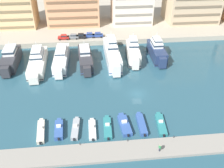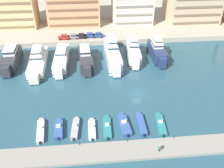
{
  "view_description": "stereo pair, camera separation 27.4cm",
  "coord_description": "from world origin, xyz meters",
  "px_view_note": "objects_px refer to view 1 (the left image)",
  "views": [
    {
      "loc": [
        -12.31,
        -53.67,
        39.81
      ],
      "look_at": [
        -6.76,
        1.77,
        2.5
      ],
      "focal_mm": 40.0,
      "sensor_mm": 36.0,
      "label": 1
    },
    {
      "loc": [
        -12.03,
        -53.7,
        39.81
      ],
      "look_at": [
        -6.76,
        1.77,
        2.5
      ],
      "focal_mm": 40.0,
      "sensor_mm": 36.0,
      "label": 2
    }
  ],
  "objects_px": {
    "motorboat_teal_center": "(107,127)",
    "car_red_far_left": "(64,37)",
    "motorboat_blue_mid_right": "(141,124)",
    "car_blue_center": "(98,35)",
    "yacht_charcoal_center_left": "(85,58)",
    "motorboat_blue_center_right": "(124,125)",
    "motorboat_teal_right": "(161,124)",
    "motorboat_cream_far_left": "(41,131)",
    "yacht_charcoal_far_left": "(11,59)",
    "yacht_navy_mid_right": "(157,51)",
    "car_blue_center_left": "(89,35)",
    "pedestrian_near_edge": "(160,147)",
    "car_black_mid_left": "(81,36)",
    "yacht_white_center": "(112,53)",
    "motorboat_white_center_left": "(92,129)",
    "yacht_white_mid_left": "(61,59)",
    "motorboat_blue_left": "(59,129)",
    "yacht_ivory_left": "(38,61)",
    "motorboat_grey_mid_left": "(76,129)",
    "car_grey_left": "(73,36)",
    "yacht_ivory_center_right": "(133,52)"
  },
  "relations": [
    {
      "from": "motorboat_teal_center",
      "to": "car_red_far_left",
      "type": "relative_size",
      "value": 1.84
    },
    {
      "from": "motorboat_teal_right",
      "to": "yacht_charcoal_center_left",
      "type": "bearing_deg",
      "value": 118.56
    },
    {
      "from": "motorboat_cream_far_left",
      "to": "car_black_mid_left",
      "type": "height_order",
      "value": "car_black_mid_left"
    },
    {
      "from": "yacht_charcoal_center_left",
      "to": "motorboat_blue_left",
      "type": "xyz_separation_m",
      "value": [
        -6.27,
        -30.48,
        -1.54
      ]
    },
    {
      "from": "car_black_mid_left",
      "to": "car_blue_center",
      "type": "xyz_separation_m",
      "value": [
        6.39,
        0.45,
        0.0
      ]
    },
    {
      "from": "yacht_navy_mid_right",
      "to": "motorboat_blue_mid_right",
      "type": "distance_m",
      "value": 34.59
    },
    {
      "from": "yacht_ivory_center_right",
      "to": "motorboat_teal_right",
      "type": "relative_size",
      "value": 2.08
    },
    {
      "from": "yacht_navy_mid_right",
      "to": "car_black_mid_left",
      "type": "xyz_separation_m",
      "value": [
        -25.54,
        14.68,
        0.34
      ]
    },
    {
      "from": "motorboat_blue_center_right",
      "to": "yacht_charcoal_far_left",
      "type": "bearing_deg",
      "value": 135.1
    },
    {
      "from": "yacht_charcoal_far_left",
      "to": "yacht_charcoal_center_left",
      "type": "distance_m",
      "value": 23.86
    },
    {
      "from": "yacht_charcoal_far_left",
      "to": "motorboat_teal_right",
      "type": "bearing_deg",
      "value": -38.75
    },
    {
      "from": "motorboat_cream_far_left",
      "to": "motorboat_teal_right",
      "type": "distance_m",
      "value": 27.05
    },
    {
      "from": "motorboat_white_center_left",
      "to": "car_blue_center_left",
      "type": "relative_size",
      "value": 1.69
    },
    {
      "from": "motorboat_teal_right",
      "to": "car_black_mid_left",
      "type": "bearing_deg",
      "value": 111.11
    },
    {
      "from": "yacht_charcoal_center_left",
      "to": "pedestrian_near_edge",
      "type": "relative_size",
      "value": 10.01
    },
    {
      "from": "motorboat_blue_left",
      "to": "pedestrian_near_edge",
      "type": "relative_size",
      "value": 3.74
    },
    {
      "from": "yacht_navy_mid_right",
      "to": "car_blue_center_left",
      "type": "distance_m",
      "value": 26.99
    },
    {
      "from": "yacht_ivory_left",
      "to": "yacht_white_center",
      "type": "bearing_deg",
      "value": 3.71
    },
    {
      "from": "car_black_mid_left",
      "to": "motorboat_teal_right",
      "type": "bearing_deg",
      "value": -68.89
    },
    {
      "from": "yacht_white_mid_left",
      "to": "motorboat_cream_far_left",
      "type": "xyz_separation_m",
      "value": [
        -2.49,
        -31.25,
        -1.47
      ]
    },
    {
      "from": "motorboat_blue_left",
      "to": "motorboat_grey_mid_left",
      "type": "relative_size",
      "value": 0.92
    },
    {
      "from": "yacht_white_mid_left",
      "to": "car_grey_left",
      "type": "distance_m",
      "value": 16.14
    },
    {
      "from": "car_black_mid_left",
      "to": "pedestrian_near_edge",
      "type": "xyz_separation_m",
      "value": [
        15.86,
        -55.4,
        -1.15
      ]
    },
    {
      "from": "motorboat_cream_far_left",
      "to": "motorboat_blue_center_right",
      "type": "height_order",
      "value": "motorboat_blue_center_right"
    },
    {
      "from": "yacht_white_mid_left",
      "to": "yacht_navy_mid_right",
      "type": "distance_m",
      "value": 31.79
    },
    {
      "from": "yacht_charcoal_center_left",
      "to": "yacht_ivory_center_right",
      "type": "distance_m",
      "value": 16.08
    },
    {
      "from": "yacht_white_center",
      "to": "motorboat_blue_mid_right",
      "type": "distance_m",
      "value": 32.16
    },
    {
      "from": "car_blue_center_left",
      "to": "motorboat_cream_far_left",
      "type": "bearing_deg",
      "value": -104.07
    },
    {
      "from": "car_blue_center_left",
      "to": "yacht_charcoal_far_left",
      "type": "bearing_deg",
      "value": -148.89
    },
    {
      "from": "motorboat_blue_left",
      "to": "car_blue_center",
      "type": "height_order",
      "value": "car_blue_center"
    },
    {
      "from": "yacht_white_center",
      "to": "motorboat_teal_right",
      "type": "relative_size",
      "value": 2.81
    },
    {
      "from": "motorboat_blue_mid_right",
      "to": "car_blue_center",
      "type": "distance_m",
      "value": 48.27
    },
    {
      "from": "motorboat_cream_far_left",
      "to": "motorboat_blue_left",
      "type": "distance_m",
      "value": 3.94
    },
    {
      "from": "yacht_charcoal_far_left",
      "to": "motorboat_teal_center",
      "type": "height_order",
      "value": "yacht_charcoal_far_left"
    },
    {
      "from": "yacht_charcoal_far_left",
      "to": "yacht_white_center",
      "type": "height_order",
      "value": "yacht_white_center"
    },
    {
      "from": "motorboat_teal_right",
      "to": "car_red_far_left",
      "type": "xyz_separation_m",
      "value": [
        -24.67,
        47.16,
        2.42
      ]
    },
    {
      "from": "motorboat_blue_mid_right",
      "to": "yacht_ivory_left",
      "type": "bearing_deg",
      "value": 132.14
    },
    {
      "from": "yacht_charcoal_center_left",
      "to": "motorboat_blue_mid_right",
      "type": "relative_size",
      "value": 2.31
    },
    {
      "from": "yacht_charcoal_center_left",
      "to": "yacht_ivory_center_right",
      "type": "bearing_deg",
      "value": 7.23
    },
    {
      "from": "motorboat_white_center_left",
      "to": "car_grey_left",
      "type": "xyz_separation_m",
      "value": [
        -5.4,
        47.44,
        2.44
      ]
    },
    {
      "from": "motorboat_blue_left",
      "to": "car_red_far_left",
      "type": "height_order",
      "value": "car_red_far_left"
    },
    {
      "from": "yacht_charcoal_far_left",
      "to": "car_blue_center_left",
      "type": "height_order",
      "value": "yacht_charcoal_far_left"
    },
    {
      "from": "motorboat_white_center_left",
      "to": "car_blue_center_left",
      "type": "distance_m",
      "value": 48.17
    },
    {
      "from": "motorboat_teal_center",
      "to": "car_red_far_left",
      "type": "height_order",
      "value": "car_red_far_left"
    },
    {
      "from": "yacht_charcoal_center_left",
      "to": "motorboat_blue_center_right",
      "type": "distance_m",
      "value": 31.66
    },
    {
      "from": "yacht_white_mid_left",
      "to": "motorboat_teal_right",
      "type": "relative_size",
      "value": 2.51
    },
    {
      "from": "yacht_white_center",
      "to": "motorboat_white_center_left",
      "type": "bearing_deg",
      "value": -103.42
    },
    {
      "from": "pedestrian_near_edge",
      "to": "yacht_charcoal_far_left",
      "type": "bearing_deg",
      "value": 133.29
    },
    {
      "from": "motorboat_white_center_left",
      "to": "car_black_mid_left",
      "type": "bearing_deg",
      "value": 93.15
    },
    {
      "from": "motorboat_grey_mid_left",
      "to": "pedestrian_near_edge",
      "type": "distance_m",
      "value": 18.91
    }
  ]
}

